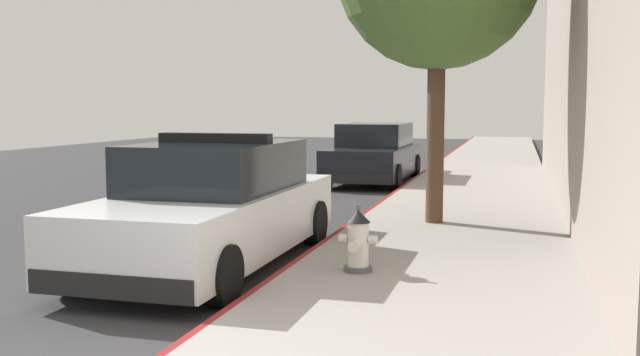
% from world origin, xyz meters
% --- Properties ---
extents(ground_plane, '(31.12, 60.00, 0.20)m').
position_xyz_m(ground_plane, '(-4.36, 10.00, -0.10)').
color(ground_plane, '#353538').
extents(sidewalk_pavement, '(3.28, 60.00, 0.16)m').
position_xyz_m(sidewalk_pavement, '(1.64, 10.00, 0.08)').
color(sidewalk_pavement, '#9E9991').
rests_on(sidewalk_pavement, ground).
extents(curb_painted_edge, '(0.08, 60.00, 0.16)m').
position_xyz_m(curb_painted_edge, '(-0.04, 10.00, 0.08)').
color(curb_painted_edge, maroon).
rests_on(curb_painted_edge, ground).
extents(police_cruiser, '(1.94, 4.84, 1.68)m').
position_xyz_m(police_cruiser, '(-1.18, 4.09, 0.74)').
color(police_cruiser, white).
rests_on(police_cruiser, ground).
extents(parked_car_silver_ahead, '(1.94, 4.84, 1.56)m').
position_xyz_m(parked_car_silver_ahead, '(-1.15, 14.45, 0.74)').
color(parked_car_silver_ahead, black).
rests_on(parked_car_silver_ahead, ground).
extents(fire_hydrant, '(0.44, 0.40, 0.76)m').
position_xyz_m(fire_hydrant, '(0.80, 3.57, 0.51)').
color(fire_hydrant, '#4C4C51').
rests_on(fire_hydrant, sidewalk_pavement).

